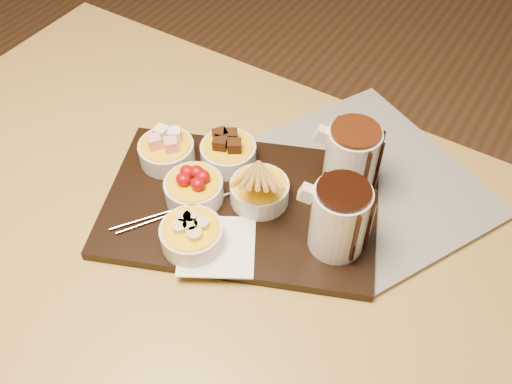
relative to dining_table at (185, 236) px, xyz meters
The scene contains 13 objects.
ground 0.65m from the dining_table, ahead, with size 5.00×5.00×0.00m, color brown.
dining_table is the anchor object (origin of this frame).
serving_board 0.15m from the dining_table, 24.60° to the left, with size 0.46×0.30×0.02m, color black.
napkin 0.18m from the dining_table, 24.61° to the right, with size 0.12×0.12×0.00m, color white.
bowl_marshmallows 0.16m from the dining_table, 139.29° to the left, with size 0.10×0.10×0.04m, color beige.
bowl_cake 0.18m from the dining_table, 75.93° to the left, with size 0.10×0.10×0.04m, color beige.
bowl_strawberries 0.14m from the dining_table, 21.20° to the left, with size 0.10×0.10×0.04m, color beige.
bowl_biscotti 0.20m from the dining_table, 28.18° to the left, with size 0.10×0.10×0.04m, color beige.
bowl_bananas 0.17m from the dining_table, 40.36° to the right, with size 0.10×0.10×0.04m, color beige.
pitcher_dark_chocolate 0.33m from the dining_table, 10.83° to the left, with size 0.09×0.09×0.12m, color silver.
pitcher_milk_chocolate 0.34m from the dining_table, 36.94° to the left, with size 0.09×0.09×0.12m, color silver.
fondue_skewers 0.12m from the dining_table, 30.41° to the right, with size 0.26×0.03×0.01m, color silver, non-canonical shape.
newspaper 0.36m from the dining_table, 40.83° to the left, with size 0.39×0.32×0.01m, color beige.
Camera 1 is at (0.46, -0.48, 1.51)m, focal length 40.00 mm.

